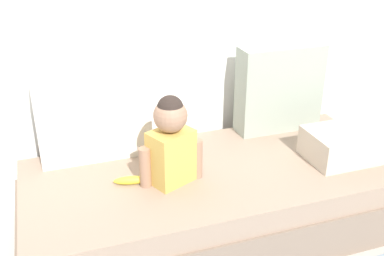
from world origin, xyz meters
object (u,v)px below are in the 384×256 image
throw_pillow_left (94,115)px  couch (213,199)px  folded_blanket (345,144)px  banana (131,180)px  toddler (171,141)px  throw_pillow_right (279,89)px

throw_pillow_left → couch: bearing=-32.0°
couch → folded_blanket: (0.70, -0.11, 0.26)m
banana → toddler: bearing=-11.9°
couch → banana: banana is taller
throw_pillow_left → toddler: (0.30, -0.37, -0.02)m
toddler → folded_blanket: size_ratio=1.11×
throw_pillow_left → folded_blanket: bearing=-19.8°
throw_pillow_right → banana: size_ratio=2.98×
throw_pillow_right → folded_blanket: 0.50m
throw_pillow_left → banana: 0.41m
throw_pillow_left → banana: (0.11, -0.33, -0.22)m
banana → throw_pillow_left: bearing=108.5°
banana → folded_blanket: (1.12, -0.11, 0.06)m
couch → throw_pillow_right: throw_pillow_right is taller
throw_pillow_left → banana: throw_pillow_left is taller
throw_pillow_left → throw_pillow_right: size_ratio=1.13×
couch → toddler: toddler is taller
toddler → folded_blanket: toddler is taller
throw_pillow_left → banana: size_ratio=3.38×
folded_blanket → toddler: bearing=175.5°
toddler → throw_pillow_left: bearing=129.2°
couch → throw_pillow_left: 0.76m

